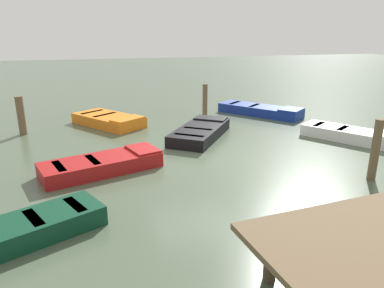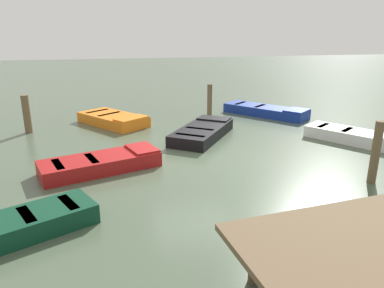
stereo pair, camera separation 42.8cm
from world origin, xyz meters
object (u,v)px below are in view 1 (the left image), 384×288
Objects in this scene: rowboat_blue at (261,110)px; mooring_piling_mid_right at (21,116)px; rowboat_dark_green at (21,231)px; rowboat_white at (350,134)px; mooring_piling_far_right at (375,150)px; mooring_piling_near_left at (205,101)px; rowboat_red at (103,164)px; rowboat_black at (200,132)px; rowboat_orange at (109,120)px.

mooring_piling_mid_right reaches higher than rowboat_blue.
rowboat_dark_green is 7.78m from mooring_piling_mid_right.
rowboat_white and rowboat_blue have the same top height.
mooring_piling_mid_right reaches higher than rowboat_dark_green.
rowboat_white is at bearing 161.79° from mooring_piling_mid_right.
rowboat_dark_green is 12.10m from rowboat_blue.
mooring_piling_far_right reaches higher than mooring_piling_mid_right.
rowboat_white is 0.87× the size of rowboat_blue.
rowboat_white is 6.10m from mooring_piling_near_left.
rowboat_red is (-1.54, -3.15, -0.00)m from rowboat_dark_green.
rowboat_dark_green is at bearing -134.49° from rowboat_red.
mooring_piling_near_left is at bearing 15.56° from rowboat_black.
rowboat_blue is 2.50× the size of mooring_piling_near_left.
rowboat_black is 6.59m from mooring_piling_mid_right.
mooring_piling_mid_right is (9.89, 0.78, 0.50)m from rowboat_blue.
mooring_piling_mid_right reaches higher than rowboat_black.
mooring_piling_mid_right is at bearing -107.13° from rowboat_dark_green.
mooring_piling_far_right is 1.13× the size of mooring_piling_mid_right.
rowboat_dark_green and rowboat_white have the same top height.
mooring_piling_far_right is (1.74, 3.17, 0.59)m from rowboat_white.
mooring_piling_mid_right is at bearing 102.93° from rowboat_red.
mooring_piling_far_right is at bearing -63.21° from rowboat_white.
mooring_piling_far_right reaches higher than rowboat_dark_green.
mooring_piling_mid_right reaches higher than rowboat_red.
rowboat_black and rowboat_red have the same top height.
mooring_piling_far_right is at bearing -42.01° from rowboat_blue.
mooring_piling_far_right reaches higher than rowboat_blue.
rowboat_red is at bearing -118.77° from rowboat_white.
mooring_piling_far_right is (-3.23, 4.83, 0.59)m from rowboat_black.
rowboat_red is 5.32m from mooring_piling_mid_right.
mooring_piling_near_left is at bearing -172.55° from mooring_piling_mid_right.
mooring_piling_near_left reaches higher than rowboat_white.
rowboat_red is at bearing 121.41° from mooring_piling_mid_right.
mooring_piling_far_right is (-8.25, -0.81, 0.59)m from rowboat_dark_green.
rowboat_dark_green is 0.90× the size of rowboat_red.
mooring_piling_far_right is 11.70m from mooring_piling_mid_right.
mooring_piling_mid_right is at bearing -115.67° from rowboat_orange.
mooring_piling_mid_right is (2.76, -4.52, 0.50)m from rowboat_red.
rowboat_blue is 2.58× the size of mooring_piling_mid_right.
rowboat_black is 2.32× the size of mooring_piling_near_left.
rowboat_dark_green is 1.91× the size of mooring_piling_far_right.
mooring_piling_near_left is at bearing -151.38° from rowboat_dark_green.
mooring_piling_mid_right is at bearing -142.59° from rowboat_white.
rowboat_black is 1.11× the size of rowboat_dark_green.
rowboat_red is 8.89m from rowboat_blue.
rowboat_orange is at bearing 84.71° from rowboat_black.
rowboat_orange is 3.23m from mooring_piling_mid_right.
rowboat_black is 4.61m from rowboat_blue.
rowboat_black is 1.04× the size of rowboat_orange.
rowboat_blue is (-8.67, -8.45, -0.00)m from rowboat_dark_green.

